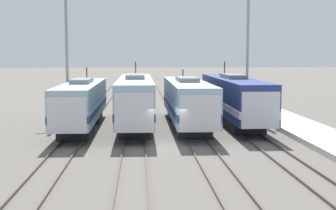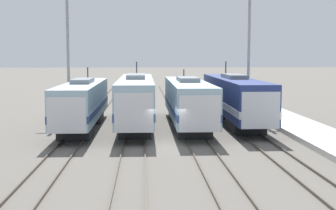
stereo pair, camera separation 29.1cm
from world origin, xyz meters
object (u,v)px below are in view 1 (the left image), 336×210
at_px(locomotive_center_right, 188,102).
at_px(catenary_tower_left, 67,47).
at_px(locomotive_center_left, 135,100).
at_px(locomotive_far_right, 234,98).
at_px(catenary_tower_right, 248,47).
at_px(locomotive_far_left, 81,104).

height_order(locomotive_center_right, catenary_tower_left, catenary_tower_left).
height_order(locomotive_center_left, locomotive_far_right, same).
xyz_separation_m(catenary_tower_left, catenary_tower_right, (17.15, 0.00, 0.00)).
bearing_deg(locomotive_center_left, locomotive_far_right, 9.80).
distance_m(catenary_tower_left, catenary_tower_right, 17.15).
height_order(catenary_tower_left, catenary_tower_right, same).
bearing_deg(locomotive_center_left, locomotive_center_right, -10.21).
height_order(locomotive_far_left, catenary_tower_right, catenary_tower_right).
distance_m(locomotive_center_left, catenary_tower_left, 9.61).
relative_size(locomotive_center_left, locomotive_center_right, 1.08).
height_order(locomotive_center_right, catenary_tower_right, catenary_tower_right).
xyz_separation_m(locomotive_far_left, catenary_tower_right, (15.04, 6.83, 4.65)).
relative_size(locomotive_far_left, catenary_tower_right, 1.27).
xyz_separation_m(locomotive_center_left, catenary_tower_right, (10.72, 5.54, 4.50)).
relative_size(locomotive_far_right, catenary_tower_left, 1.50).
bearing_deg(catenary_tower_left, locomotive_far_right, -15.04).
bearing_deg(locomotive_far_right, locomotive_far_left, -167.85).
bearing_deg(locomotive_center_right, locomotive_far_left, -176.55).
relative_size(locomotive_center_right, catenary_tower_left, 1.34).
bearing_deg(locomotive_far_left, locomotive_center_right, 3.45).
bearing_deg(locomotive_center_right, catenary_tower_right, 44.57).
relative_size(locomotive_center_left, catenary_tower_left, 1.45).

